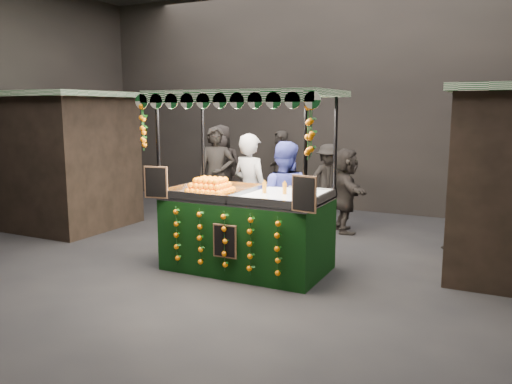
% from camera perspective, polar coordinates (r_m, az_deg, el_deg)
% --- Properties ---
extents(ground, '(12.00, 12.00, 0.00)m').
position_cam_1_polar(ground, '(7.59, -3.94, -8.30)').
color(ground, black).
rests_on(ground, ground).
extents(market_hall, '(12.10, 10.10, 5.05)m').
position_cam_1_polar(market_hall, '(7.32, -4.25, 17.85)').
color(market_hall, black).
rests_on(market_hall, ground).
extents(neighbour_stall_left, '(3.00, 2.20, 2.60)m').
position_cam_1_polar(neighbour_stall_left, '(10.88, -21.69, 3.46)').
color(neighbour_stall_left, black).
rests_on(neighbour_stall_left, ground).
extents(juice_stall, '(2.61, 1.53, 2.53)m').
position_cam_1_polar(juice_stall, '(7.26, -1.06, -2.67)').
color(juice_stall, black).
rests_on(juice_stall, ground).
extents(vendor_grey, '(0.79, 0.63, 1.89)m').
position_cam_1_polar(vendor_grey, '(8.35, -0.61, 0.03)').
color(vendor_grey, slate).
rests_on(vendor_grey, ground).
extents(vendor_blue, '(1.00, 0.86, 1.80)m').
position_cam_1_polar(vendor_blue, '(7.88, 3.04, -0.88)').
color(vendor_blue, navy).
rests_on(vendor_blue, ground).
extents(shopper_0, '(0.83, 0.71, 1.94)m').
position_cam_1_polar(shopper_0, '(10.09, -4.45, 1.75)').
color(shopper_0, '#292521').
rests_on(shopper_0, ground).
extents(shopper_1, '(1.05, 0.98, 1.73)m').
position_cam_1_polar(shopper_1, '(8.60, 22.66, -0.98)').
color(shopper_1, black).
rests_on(shopper_1, ground).
extents(shopper_2, '(1.07, 0.66, 1.70)m').
position_cam_1_polar(shopper_2, '(11.39, -3.60, 2.00)').
color(shopper_2, black).
rests_on(shopper_2, ground).
extents(shopper_3, '(1.06, 1.13, 1.53)m').
position_cam_1_polar(shopper_3, '(11.31, 8.01, 1.45)').
color(shopper_3, '#2D2824').
rests_on(shopper_3, ground).
extents(shopper_4, '(1.12, 0.98, 1.93)m').
position_cam_1_polar(shopper_4, '(11.62, -3.90, 2.74)').
color(shopper_4, '#292422').
rests_on(shopper_4, ground).
extents(shopper_5, '(1.09, 1.51, 1.57)m').
position_cam_1_polar(shopper_5, '(9.63, 9.95, 0.17)').
color(shopper_5, black).
rests_on(shopper_5, ground).
extents(shopper_6, '(0.67, 0.77, 1.78)m').
position_cam_1_polar(shopper_6, '(11.92, 2.59, 2.55)').
color(shopper_6, black).
rests_on(shopper_6, ground).
extents(shopper_7, '(0.69, 0.53, 1.71)m').
position_cam_1_polar(shopper_7, '(11.40, -3.84, 2.04)').
color(shopper_7, '#2E2725').
rests_on(shopper_7, ground).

